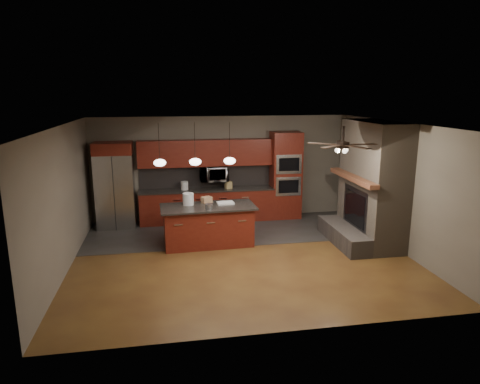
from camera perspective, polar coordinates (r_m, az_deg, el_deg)
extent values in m
plane|color=brown|center=(9.23, 0.26, -8.60)|extent=(7.00, 7.00, 0.00)
cube|color=white|center=(8.59, 0.28, 9.02)|extent=(7.00, 6.00, 0.02)
cube|color=#6B6356|center=(11.71, -2.34, 3.23)|extent=(7.00, 0.02, 2.80)
cube|color=#6B6356|center=(10.02, 20.38, 0.70)|extent=(0.02, 6.00, 2.80)
cube|color=#6B6356|center=(8.89, -22.51, -1.00)|extent=(0.02, 6.00, 2.80)
cube|color=#2E2B29|center=(10.90, -1.42, -5.10)|extent=(7.00, 2.40, 0.01)
cube|color=brown|center=(10.17, 17.31, 1.10)|extent=(0.80, 2.00, 2.80)
cube|color=#4F4841|center=(10.21, 13.58, -5.61)|extent=(0.50, 2.00, 0.40)
cube|color=#2D2D30|center=(10.14, 15.18, -2.14)|extent=(0.05, 1.20, 0.95)
cube|color=black|center=(10.13, 15.05, -2.15)|extent=(0.02, 1.00, 0.75)
cube|color=brown|center=(9.93, 14.80, 1.86)|extent=(0.22, 2.10, 0.10)
cube|color=maroon|center=(11.58, -4.42, -1.84)|extent=(3.55, 0.60, 0.86)
cube|color=black|center=(11.47, -4.46, 0.33)|extent=(3.59, 0.64, 0.04)
cube|color=black|center=(11.67, -4.63, 2.17)|extent=(3.55, 0.03, 0.60)
cube|color=maroon|center=(11.41, -4.61, 5.22)|extent=(3.55, 0.35, 0.70)
cube|color=maroon|center=(11.80, 6.08, 2.21)|extent=(0.80, 0.60, 2.38)
cube|color=silver|center=(11.56, 6.47, 0.75)|extent=(0.70, 0.03, 0.52)
cube|color=black|center=(11.55, 6.50, 0.73)|extent=(0.55, 0.02, 0.35)
cube|color=silver|center=(11.45, 6.55, 3.69)|extent=(0.70, 0.03, 0.52)
cube|color=black|center=(11.43, 6.57, 3.67)|extent=(0.55, 0.02, 0.35)
imported|color=silver|center=(11.45, -3.53, 2.48)|extent=(0.73, 0.41, 0.50)
cube|color=silver|center=(11.40, -16.27, 0.13)|extent=(0.95, 0.72, 1.90)
cube|color=#2D2D30|center=(11.05, -16.46, -0.30)|extent=(0.02, 0.02, 1.88)
cube|color=silver|center=(11.04, -17.00, -0.04)|extent=(0.03, 0.03, 0.95)
cube|color=silver|center=(11.01, -15.97, 0.00)|extent=(0.03, 0.03, 0.95)
cube|color=maroon|center=(11.21, -16.63, 5.61)|extent=(0.95, 0.72, 0.30)
cube|color=maroon|center=(9.80, -4.25, -4.57)|extent=(2.01, 0.89, 0.88)
cube|color=black|center=(9.67, -4.30, -1.98)|extent=(2.16, 1.05, 0.04)
cylinder|color=silver|center=(9.77, -6.92, -0.95)|extent=(0.31, 0.31, 0.27)
cylinder|color=#A2A2A7|center=(9.42, -4.20, -1.93)|extent=(0.20, 0.20, 0.11)
cube|color=white|center=(9.84, -1.96, -1.46)|extent=(0.39, 0.29, 0.04)
cube|color=#A37954|center=(9.93, -4.48, -1.04)|extent=(0.27, 0.24, 0.14)
cylinder|color=silver|center=(11.40, -7.41, 0.85)|extent=(0.22, 0.22, 0.22)
cube|color=tan|center=(11.46, -1.56, 0.94)|extent=(0.20, 0.18, 0.18)
cylinder|color=black|center=(9.19, -10.76, 6.62)|extent=(0.01, 0.01, 0.78)
ellipsoid|color=white|center=(9.25, -10.64, 3.85)|extent=(0.26, 0.26, 0.16)
cylinder|color=black|center=(9.21, -6.06, 6.79)|extent=(0.01, 0.01, 0.78)
ellipsoid|color=white|center=(9.27, -5.99, 4.03)|extent=(0.26, 0.26, 0.16)
cylinder|color=black|center=(9.29, -1.41, 6.92)|extent=(0.01, 0.01, 0.78)
ellipsoid|color=white|center=(9.35, -1.39, 4.17)|extent=(0.26, 0.26, 0.16)
cylinder|color=black|center=(8.36, 13.63, 7.50)|extent=(0.04, 0.04, 0.30)
cylinder|color=black|center=(8.38, 13.56, 6.14)|extent=(0.24, 0.24, 0.12)
cube|color=black|center=(8.54, 15.91, 6.13)|extent=(0.60, 0.12, 0.01)
cube|color=black|center=(8.76, 13.33, 6.44)|extent=(0.30, 0.61, 0.01)
cube|color=black|center=(8.47, 11.04, 6.34)|extent=(0.56, 0.45, 0.01)
cube|color=black|center=(8.06, 12.17, 5.94)|extent=(0.56, 0.45, 0.01)
cube|color=black|center=(8.10, 15.33, 5.81)|extent=(0.30, 0.61, 0.01)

